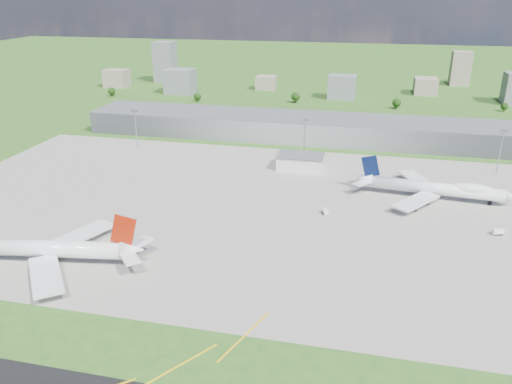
% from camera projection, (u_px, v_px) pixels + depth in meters
% --- Properties ---
extents(ground, '(1400.00, 1400.00, 0.00)m').
position_uv_depth(ground, '(296.00, 144.00, 339.64)').
color(ground, '#2C571B').
rests_on(ground, ground).
extents(apron, '(360.00, 190.00, 0.08)m').
position_uv_depth(apron, '(282.00, 209.00, 238.26)').
color(apron, gray).
rests_on(apron, ground).
extents(terminal, '(300.00, 42.00, 15.00)m').
position_uv_depth(terminal, '(299.00, 127.00, 350.36)').
color(terminal, gray).
rests_on(terminal, ground).
extents(ops_building, '(26.00, 16.00, 8.00)m').
position_uv_depth(ops_building, '(300.00, 162.00, 290.94)').
color(ops_building, silver).
rests_on(ops_building, ground).
extents(mast_west, '(3.50, 2.00, 25.90)m').
position_uv_depth(mast_west, '(135.00, 123.00, 321.85)').
color(mast_west, gray).
rests_on(mast_west, ground).
extents(mast_center, '(3.50, 2.00, 25.90)m').
position_uv_depth(mast_center, '(305.00, 133.00, 299.30)').
color(mast_center, gray).
rests_on(mast_center, ground).
extents(mast_east, '(3.50, 2.00, 25.90)m').
position_uv_depth(mast_east, '(502.00, 144.00, 276.76)').
color(mast_east, gray).
rests_on(mast_east, ground).
extents(airliner_red_twin, '(77.73, 60.03, 21.36)m').
position_uv_depth(airliner_red_twin, '(48.00, 249.00, 190.29)').
color(airliner_red_twin, white).
rests_on(airliner_red_twin, ground).
extents(airliner_blue_quad, '(76.22, 59.52, 19.90)m').
position_uv_depth(airliner_blue_quad, '(436.00, 189.00, 248.33)').
color(airliner_blue_quad, white).
rests_on(airliner_blue_quad, ground).
extents(tug_yellow, '(4.25, 3.13, 1.87)m').
position_uv_depth(tug_yellow, '(128.00, 252.00, 197.53)').
color(tug_yellow, orange).
rests_on(tug_yellow, ground).
extents(van_white_near, '(3.62, 4.93, 2.33)m').
position_uv_depth(van_white_near, '(325.00, 212.00, 233.14)').
color(van_white_near, white).
rests_on(van_white_near, ground).
extents(van_white_far, '(5.05, 3.50, 2.40)m').
position_uv_depth(van_white_far, '(498.00, 232.00, 213.39)').
color(van_white_far, white).
rests_on(van_white_far, ground).
extents(bldg_far_w, '(24.00, 20.00, 18.00)m').
position_uv_depth(bldg_far_w, '(117.00, 78.00, 534.83)').
color(bldg_far_w, gray).
rests_on(bldg_far_w, ground).
extents(bldg_w, '(28.00, 22.00, 24.00)m').
position_uv_depth(bldg_w, '(180.00, 81.00, 499.24)').
color(bldg_w, slate).
rests_on(bldg_w, ground).
extents(bldg_cw, '(20.00, 18.00, 14.00)m').
position_uv_depth(bldg_cw, '(266.00, 83.00, 520.86)').
color(bldg_cw, gray).
rests_on(bldg_cw, ground).
extents(bldg_c, '(26.00, 20.00, 22.00)m').
position_uv_depth(bldg_c, '(342.00, 87.00, 475.86)').
color(bldg_c, slate).
rests_on(bldg_c, ground).
extents(bldg_ce, '(22.00, 24.00, 16.00)m').
position_uv_depth(bldg_ce, '(425.00, 86.00, 496.72)').
color(bldg_ce, gray).
rests_on(bldg_ce, ground).
extents(bldg_tall_w, '(22.00, 20.00, 44.00)m').
position_uv_depth(bldg_tall_w, '(165.00, 62.00, 557.84)').
color(bldg_tall_w, slate).
rests_on(bldg_tall_w, ground).
extents(bldg_tall_e, '(20.00, 18.00, 36.00)m').
position_uv_depth(bldg_tall_e, '(460.00, 69.00, 538.92)').
color(bldg_tall_e, gray).
rests_on(bldg_tall_e, ground).
extents(tree_far_w, '(7.20, 7.20, 8.80)m').
position_uv_depth(tree_far_w, '(112.00, 91.00, 487.03)').
color(tree_far_w, '#382314').
rests_on(tree_far_w, ground).
extents(tree_w, '(6.75, 6.75, 8.25)m').
position_uv_depth(tree_w, '(197.00, 97.00, 464.19)').
color(tree_w, '#382314').
rests_on(tree_w, ground).
extents(tree_c, '(8.10, 8.10, 9.90)m').
position_uv_depth(tree_c, '(296.00, 97.00, 458.92)').
color(tree_c, '#382314').
rests_on(tree_c, ground).
extents(tree_e, '(7.65, 7.65, 9.35)m').
position_uv_depth(tree_e, '(397.00, 103.00, 436.09)').
color(tree_e, '#382314').
rests_on(tree_e, ground).
extents(tree_far_e, '(6.30, 6.30, 7.70)m').
position_uv_depth(tree_far_e, '(504.00, 106.00, 427.04)').
color(tree_far_e, '#382314').
rests_on(tree_far_e, ground).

